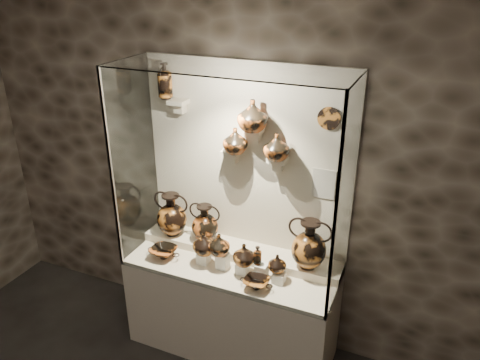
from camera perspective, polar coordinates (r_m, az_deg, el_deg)
name	(u,v)px	position (r m, az deg, el deg)	size (l,w,h in m)	color
wall_back	(247,163)	(3.69, 0.87, 2.15)	(5.00, 0.02, 3.20)	#2B231A
plinth	(232,308)	(4.06, -1.04, -15.36)	(1.70, 0.60, 0.80)	#BFB299
front_tier	(231,267)	(3.81, -1.08, -10.56)	(1.68, 0.58, 0.03)	beige
rear_tier	(240,252)	(3.92, -0.02, -8.79)	(1.70, 0.25, 0.10)	beige
back_panel	(247,163)	(3.68, 0.84, 2.12)	(1.70, 0.03, 1.60)	#BFB299
glass_front	(212,194)	(3.18, -3.40, -1.74)	(1.70, 0.01, 1.60)	white
glass_left	(134,161)	(3.82, -12.82, 2.33)	(0.01, 0.60, 1.60)	white
glass_right	(346,198)	(3.19, 12.78, -2.20)	(0.01, 0.60, 1.60)	white
glass_top	(229,68)	(3.18, -1.31, 13.49)	(1.70, 0.60, 0.01)	white
frame_post_left	(112,174)	(3.61, -15.38, 0.70)	(0.02, 0.02, 1.60)	gray
frame_post_right	(335,218)	(2.94, 11.51, -4.53)	(0.02, 0.02, 1.60)	gray
pedestal_a	(204,257)	(3.82, -4.46, -9.37)	(0.09, 0.09, 0.10)	white
pedestal_b	(223,261)	(3.74, -2.12, -9.78)	(0.09, 0.09, 0.13)	white
pedestal_c	(243,268)	(3.70, 0.31, -10.63)	(0.09, 0.09, 0.09)	white
pedestal_d	(262,271)	(3.64, 2.67, -11.00)	(0.09, 0.09, 0.12)	white
pedestal_e	(279,277)	(3.62, 4.78, -11.75)	(0.09, 0.09, 0.08)	white
bracket_ul	(178,102)	(3.71, -7.54, 9.42)	(0.14, 0.12, 0.04)	#BFB299
bracket_ca	(231,152)	(3.62, -1.07, 3.41)	(0.14, 0.12, 0.04)	#BFB299
bracket_cb	(256,131)	(3.48, 1.92, 6.01)	(0.10, 0.12, 0.04)	#BFB299
bracket_cc	(278,160)	(3.49, 4.63, 2.51)	(0.14, 0.12, 0.04)	#BFB299
amphora_left	(172,215)	(4.02, -8.32, -4.19)	(0.31, 0.31, 0.38)	#A0591E
amphora_mid	(205,223)	(3.91, -4.29, -5.28)	(0.27, 0.27, 0.33)	#B4561F
amphora_right	(309,244)	(3.59, 8.44, -7.77)	(0.32, 0.32, 0.40)	#A0591E
jug_a	(204,243)	(3.72, -4.39, -7.71)	(0.18, 0.18, 0.19)	#A0591E
jug_b	(219,244)	(3.65, -2.54, -7.84)	(0.17, 0.17, 0.18)	#B4561F
jug_c	(244,255)	(3.60, 0.50, -9.07)	(0.17, 0.17, 0.18)	#A0591E
jug_e	(277,263)	(3.57, 4.57, -10.08)	(0.14, 0.14, 0.14)	#A0591E
lekythos_small	(258,254)	(3.56, 2.17, -9.02)	(0.07, 0.07, 0.17)	#B4561F
kylix_left	(164,252)	(3.91, -9.29, -8.62)	(0.28, 0.23, 0.11)	#B4561F
kylix_right	(256,283)	(3.54, 2.01, -12.39)	(0.24, 0.21, 0.10)	#A0591E
lekythos_tall	(165,79)	(3.71, -9.15, 12.05)	(0.12, 0.12, 0.31)	#A0591E
ovoid_vase_a	(235,141)	(3.52, -0.57, 4.82)	(0.19, 0.19, 0.20)	#B4561F
ovoid_vase_b	(253,116)	(3.38, 1.55, 7.87)	(0.22, 0.22, 0.23)	#B4561F
ovoid_vase_c	(277,147)	(3.41, 4.49, 4.07)	(0.19, 0.19, 0.20)	#B4561F
wall_plate	(329,118)	(3.33, 10.81, 7.39)	(0.16, 0.16, 0.02)	#B46823
info_placard	(324,184)	(3.52, 10.18, -0.46)	(0.17, 0.01, 0.23)	beige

